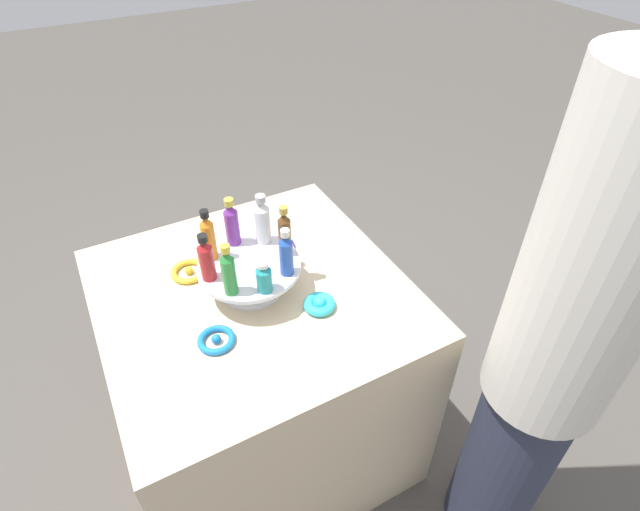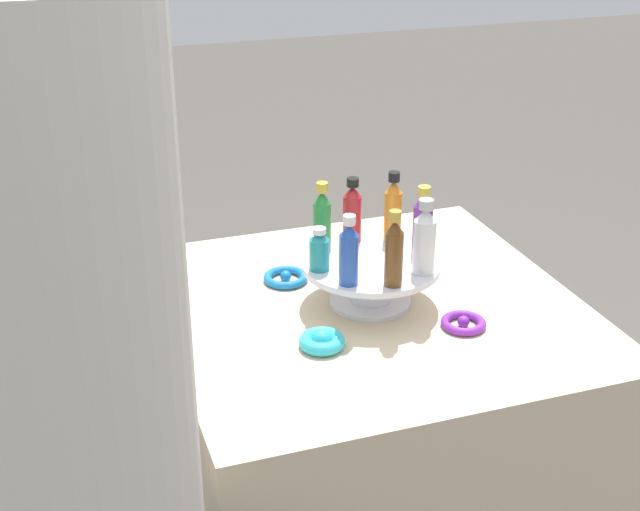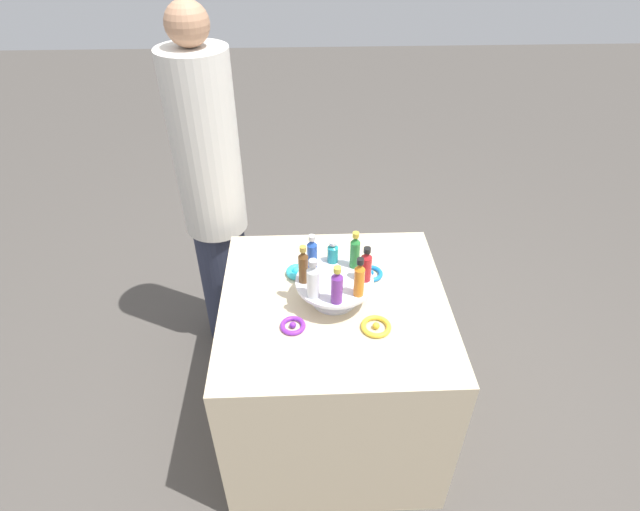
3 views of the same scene
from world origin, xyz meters
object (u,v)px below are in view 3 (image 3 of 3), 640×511
at_px(bottle_teal, 333,252).
at_px(bottle_purple, 337,286).
at_px(bottle_orange, 359,278).
at_px(bottle_red, 366,265).
at_px(ribbon_bow_gold, 376,326).
at_px(bottle_clear, 313,280).
at_px(bottle_blue, 312,253).
at_px(ribbon_bow_purple, 293,326).
at_px(bottle_green, 355,251).
at_px(person_figure, 214,199).
at_px(display_stand, 334,287).
at_px(ribbon_bow_teal, 297,272).
at_px(bottle_brown, 303,266).
at_px(ribbon_bow_blue, 371,273).

xyz_separation_m(bottle_teal, bottle_purple, (-0.00, -0.21, 0.03)).
bearing_deg(bottle_orange, bottle_red, 67.31).
bearing_deg(ribbon_bow_gold, bottle_clear, 160.94).
bearing_deg(bottle_teal, bottle_blue, -157.69).
bearing_deg(ribbon_bow_purple, bottle_teal, 58.28).
bearing_deg(bottle_green, bottle_red, -67.69).
bearing_deg(bottle_green, bottle_teal, 157.31).
distance_m(bottle_purple, person_figure, 0.84).
bearing_deg(ribbon_bow_purple, bottle_blue, 70.94).
distance_m(bottle_blue, person_figure, 0.66).
bearing_deg(display_stand, bottle_orange, -45.19).
relative_size(bottle_blue, ribbon_bow_purple, 1.59).
height_order(ribbon_bow_teal, person_figure, person_figure).
relative_size(display_stand, ribbon_bow_gold, 2.67).
bearing_deg(bottle_purple, person_figure, 125.64).
bearing_deg(ribbon_bow_teal, bottle_teal, -16.91).
bearing_deg(bottle_brown, bottle_clear, -67.69).
xyz_separation_m(bottle_teal, bottle_brown, (-0.11, -0.11, 0.03)).
relative_size(bottle_green, ribbon_bow_blue, 1.57).
height_order(display_stand, bottle_red, bottle_red).
xyz_separation_m(display_stand, bottle_clear, (-0.08, -0.07, 0.10)).
height_order(bottle_brown, person_figure, person_figure).
distance_m(bottle_green, ribbon_bow_teal, 0.26).
relative_size(display_stand, ribbon_bow_blue, 2.92).
relative_size(ribbon_bow_purple, ribbon_bow_gold, 0.84).
relative_size(bottle_clear, ribbon_bow_purple, 1.72).
bearing_deg(bottle_purple, bottle_brown, 134.81).
distance_m(bottle_green, bottle_brown, 0.20).
height_order(bottle_blue, bottle_brown, bottle_brown).
height_order(display_stand, bottle_orange, bottle_orange).
distance_m(display_stand, ribbon_bow_gold, 0.20).
bearing_deg(display_stand, bottle_blue, 134.81).
xyz_separation_m(display_stand, ribbon_bow_blue, (0.15, 0.13, -0.05)).
relative_size(bottle_teal, bottle_purple, 0.60).
xyz_separation_m(display_stand, person_figure, (-0.49, 0.58, 0.02)).
distance_m(ribbon_bow_purple, ribbon_bow_blue, 0.39).
bearing_deg(bottle_orange, ribbon_bow_purple, -165.95).
xyz_separation_m(bottle_purple, person_figure, (-0.49, 0.68, -0.08)).
bearing_deg(display_stand, bottle_purple, -90.19).
distance_m(bottle_green, bottle_purple, 0.20).
bearing_deg(ribbon_bow_blue, bottle_orange, -109.06).
bearing_deg(bottle_teal, bottle_red, -45.19).
bearing_deg(bottle_teal, ribbon_bow_purple, -121.72).
bearing_deg(bottle_teal, bottle_green, -22.69).
xyz_separation_m(bottle_brown, ribbon_bow_gold, (0.24, -0.15, -0.15)).
bearing_deg(person_figure, bottle_teal, 5.82).
relative_size(bottle_orange, bottle_green, 1.03).
distance_m(bottle_orange, ribbon_bow_purple, 0.27).
xyz_separation_m(bottle_green, bottle_blue, (-0.15, 0.00, -0.00)).
bearing_deg(ribbon_bow_teal, bottle_red, -31.72).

